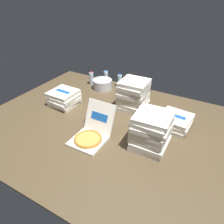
# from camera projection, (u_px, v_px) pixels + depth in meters

# --- Properties ---
(ground_plane) EXTENTS (3.20, 2.40, 0.02)m
(ground_plane) POSITION_uv_depth(u_px,v_px,m) (109.00, 126.00, 2.59)
(ground_plane) COLOR #4C3D28
(open_pizza_box) EXTENTS (0.35, 0.51, 0.36)m
(open_pizza_box) POSITION_uv_depth(u_px,v_px,m) (92.00, 133.00, 2.34)
(open_pizza_box) COLOR silver
(open_pizza_box) RESTS_ON ground_plane
(pizza_stack_left_far) EXTENTS (0.39, 0.39, 0.21)m
(pizza_stack_left_far) POSITION_uv_depth(u_px,v_px,m) (64.00, 98.00, 2.98)
(pizza_stack_left_far) COLOR silver
(pizza_stack_left_far) RESTS_ON ground_plane
(pizza_stack_right_far) EXTENTS (0.39, 0.39, 0.16)m
(pizza_stack_right_far) POSITION_uv_depth(u_px,v_px,m) (175.00, 121.00, 2.53)
(pizza_stack_right_far) COLOR silver
(pizza_stack_right_far) RESTS_ON ground_plane
(pizza_stack_center_near) EXTENTS (0.38, 0.38, 0.41)m
(pizza_stack_center_near) POSITION_uv_depth(u_px,v_px,m) (133.00, 95.00, 2.84)
(pizza_stack_center_near) COLOR silver
(pizza_stack_center_near) RESTS_ON ground_plane
(pizza_stack_left_mid) EXTENTS (0.39, 0.39, 0.41)m
(pizza_stack_left_mid) POSITION_uv_depth(u_px,v_px,m) (151.00, 131.00, 2.16)
(pizza_stack_left_mid) COLOR silver
(pizza_stack_left_mid) RESTS_ON ground_plane
(ice_bucket) EXTENTS (0.31, 0.31, 0.15)m
(ice_bucket) POSITION_uv_depth(u_px,v_px,m) (102.00, 84.00, 3.44)
(ice_bucket) COLOR #B7BABF
(ice_bucket) RESTS_ON ground_plane
(water_bottle_0) EXTENTS (0.07, 0.07, 0.22)m
(water_bottle_0) POSITION_uv_depth(u_px,v_px,m) (106.00, 77.00, 3.62)
(water_bottle_0) COLOR silver
(water_bottle_0) RESTS_ON ground_plane
(water_bottle_1) EXTENTS (0.07, 0.07, 0.22)m
(water_bottle_1) POSITION_uv_depth(u_px,v_px,m) (120.00, 81.00, 3.48)
(water_bottle_1) COLOR silver
(water_bottle_1) RESTS_ON ground_plane
(water_bottle_2) EXTENTS (0.07, 0.07, 0.22)m
(water_bottle_2) POSITION_uv_depth(u_px,v_px,m) (91.00, 78.00, 3.57)
(water_bottle_2) COLOR silver
(water_bottle_2) RESTS_ON ground_plane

